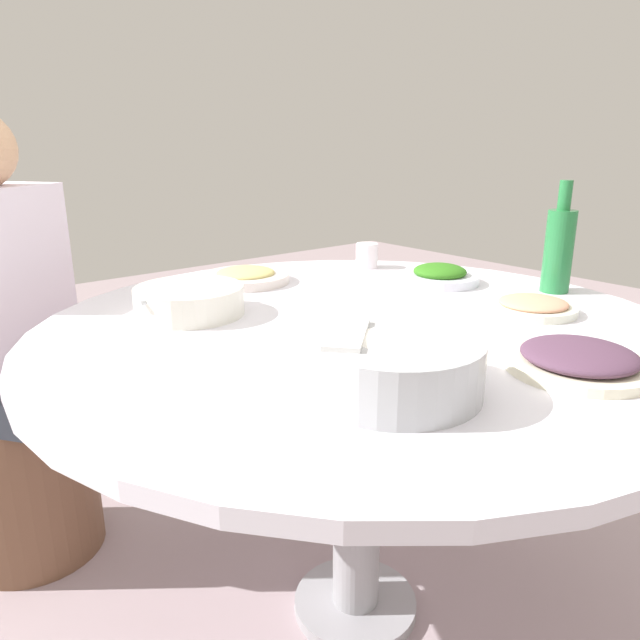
{
  "coord_description": "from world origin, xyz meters",
  "views": [
    {
      "loc": [
        -0.87,
        0.84,
        1.13
      ],
      "look_at": [
        -0.0,
        0.12,
        0.78
      ],
      "focal_mm": 33.12,
      "sensor_mm": 36.0,
      "label": 1
    }
  ],
  "objects_px": {
    "round_dining_table": "(360,362)",
    "dish_shrimp": "(533,306)",
    "soup_bowl": "(190,301)",
    "rice_bowl": "(394,365)",
    "dish_greens": "(440,276)",
    "tea_cup_near": "(367,256)",
    "dish_noodles": "(246,276)",
    "dish_eggplant": "(579,359)",
    "stool_for_diner_left": "(28,479)",
    "green_bottle": "(559,248)"
  },
  "relations": [
    {
      "from": "round_dining_table",
      "to": "dish_shrimp",
      "type": "height_order",
      "value": "dish_shrimp"
    },
    {
      "from": "round_dining_table",
      "to": "soup_bowl",
      "type": "relative_size",
      "value": 5.3
    },
    {
      "from": "rice_bowl",
      "to": "dish_shrimp",
      "type": "bearing_deg",
      "value": -79.49
    },
    {
      "from": "dish_greens",
      "to": "tea_cup_near",
      "type": "bearing_deg",
      "value": 2.34
    },
    {
      "from": "dish_greens",
      "to": "tea_cup_near",
      "type": "xyz_separation_m",
      "value": [
        0.27,
        0.01,
        0.02
      ]
    },
    {
      "from": "tea_cup_near",
      "to": "dish_greens",
      "type": "bearing_deg",
      "value": -177.66
    },
    {
      "from": "round_dining_table",
      "to": "dish_noodles",
      "type": "xyz_separation_m",
      "value": [
        0.47,
        -0.01,
        0.11
      ]
    },
    {
      "from": "tea_cup_near",
      "to": "dish_eggplant",
      "type": "bearing_deg",
      "value": 159.61
    },
    {
      "from": "tea_cup_near",
      "to": "rice_bowl",
      "type": "bearing_deg",
      "value": 138.55
    },
    {
      "from": "soup_bowl",
      "to": "stool_for_diner_left",
      "type": "xyz_separation_m",
      "value": [
        0.47,
        0.29,
        -0.56
      ]
    },
    {
      "from": "soup_bowl",
      "to": "dish_greens",
      "type": "distance_m",
      "value": 0.69
    },
    {
      "from": "dish_greens",
      "to": "rice_bowl",
      "type": "bearing_deg",
      "value": 124.09
    },
    {
      "from": "round_dining_table",
      "to": "tea_cup_near",
      "type": "height_order",
      "value": "tea_cup_near"
    },
    {
      "from": "dish_shrimp",
      "to": "dish_noodles",
      "type": "relative_size",
      "value": 0.8
    },
    {
      "from": "soup_bowl",
      "to": "green_bottle",
      "type": "relative_size",
      "value": 0.93
    },
    {
      "from": "dish_noodles",
      "to": "tea_cup_near",
      "type": "bearing_deg",
      "value": -100.22
    },
    {
      "from": "soup_bowl",
      "to": "tea_cup_near",
      "type": "height_order",
      "value": "tea_cup_near"
    },
    {
      "from": "dish_greens",
      "to": "tea_cup_near",
      "type": "distance_m",
      "value": 0.27
    },
    {
      "from": "rice_bowl",
      "to": "soup_bowl",
      "type": "height_order",
      "value": "rice_bowl"
    },
    {
      "from": "green_bottle",
      "to": "tea_cup_near",
      "type": "xyz_separation_m",
      "value": [
        0.52,
        0.16,
        -0.08
      ]
    },
    {
      "from": "dish_eggplant",
      "to": "rice_bowl",
      "type": "bearing_deg",
      "value": 66.08
    },
    {
      "from": "dish_shrimp",
      "to": "dish_greens",
      "type": "height_order",
      "value": "dish_greens"
    },
    {
      "from": "dish_noodles",
      "to": "dish_greens",
      "type": "xyz_separation_m",
      "value": [
        -0.34,
        -0.4,
        0.0
      ]
    },
    {
      "from": "dish_greens",
      "to": "tea_cup_near",
      "type": "relative_size",
      "value": 2.85
    },
    {
      "from": "round_dining_table",
      "to": "green_bottle",
      "type": "relative_size",
      "value": 4.91
    },
    {
      "from": "dish_noodles",
      "to": "stool_for_diner_left",
      "type": "relative_size",
      "value": 0.55
    },
    {
      "from": "rice_bowl",
      "to": "dish_shrimp",
      "type": "xyz_separation_m",
      "value": [
        0.1,
        -0.57,
        -0.03
      ]
    },
    {
      "from": "dish_noodles",
      "to": "tea_cup_near",
      "type": "distance_m",
      "value": 0.4
    },
    {
      "from": "soup_bowl",
      "to": "dish_noodles",
      "type": "distance_m",
      "value": 0.32
    },
    {
      "from": "dish_eggplant",
      "to": "dish_noodles",
      "type": "xyz_separation_m",
      "value": [
        0.91,
        0.08,
        -0.0
      ]
    },
    {
      "from": "rice_bowl",
      "to": "dish_noodles",
      "type": "xyz_separation_m",
      "value": [
        0.77,
        -0.23,
        -0.03
      ]
    },
    {
      "from": "round_dining_table",
      "to": "soup_bowl",
      "type": "bearing_deg",
      "value": 40.94
    },
    {
      "from": "rice_bowl",
      "to": "dish_eggplant",
      "type": "height_order",
      "value": "rice_bowl"
    },
    {
      "from": "dish_shrimp",
      "to": "stool_for_diner_left",
      "type": "xyz_separation_m",
      "value": [
        0.95,
        0.9,
        -0.55
      ]
    },
    {
      "from": "dish_noodles",
      "to": "tea_cup_near",
      "type": "relative_size",
      "value": 3.21
    },
    {
      "from": "round_dining_table",
      "to": "rice_bowl",
      "type": "bearing_deg",
      "value": 144.39
    },
    {
      "from": "round_dining_table",
      "to": "dish_greens",
      "type": "relative_size",
      "value": 6.48
    },
    {
      "from": "round_dining_table",
      "to": "dish_greens",
      "type": "height_order",
      "value": "dish_greens"
    },
    {
      "from": "round_dining_table",
      "to": "dish_eggplant",
      "type": "height_order",
      "value": "dish_eggplant"
    },
    {
      "from": "dish_eggplant",
      "to": "dish_greens",
      "type": "distance_m",
      "value": 0.65
    },
    {
      "from": "dish_noodles",
      "to": "tea_cup_near",
      "type": "xyz_separation_m",
      "value": [
        -0.07,
        -0.39,
        0.02
      ]
    },
    {
      "from": "round_dining_table",
      "to": "dish_eggplant",
      "type": "distance_m",
      "value": 0.46
    },
    {
      "from": "dish_noodles",
      "to": "stool_for_diner_left",
      "type": "xyz_separation_m",
      "value": [
        0.29,
        0.56,
        -0.55
      ]
    },
    {
      "from": "soup_bowl",
      "to": "dish_greens",
      "type": "height_order",
      "value": "soup_bowl"
    },
    {
      "from": "rice_bowl",
      "to": "tea_cup_near",
      "type": "relative_size",
      "value": 3.62
    },
    {
      "from": "dish_noodles",
      "to": "dish_greens",
      "type": "distance_m",
      "value": 0.53
    },
    {
      "from": "rice_bowl",
      "to": "dish_noodles",
      "type": "height_order",
      "value": "rice_bowl"
    },
    {
      "from": "round_dining_table",
      "to": "dish_shrimp",
      "type": "distance_m",
      "value": 0.42
    },
    {
      "from": "dish_noodles",
      "to": "stool_for_diner_left",
      "type": "distance_m",
      "value": 0.83
    },
    {
      "from": "dish_eggplant",
      "to": "soup_bowl",
      "type": "bearing_deg",
      "value": 25.67
    }
  ]
}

